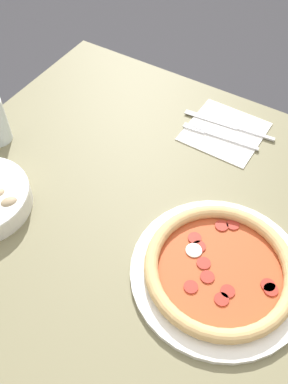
% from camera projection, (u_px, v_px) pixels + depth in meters
% --- Properties ---
extents(ground_plane, '(8.00, 8.00, 0.00)m').
position_uv_depth(ground_plane, '(126.00, 352.00, 1.47)').
color(ground_plane, '#333338').
extents(dining_table, '(1.02, 0.90, 0.77)m').
position_uv_depth(dining_table, '(116.00, 256.00, 0.96)').
color(dining_table, '#706B4C').
rests_on(dining_table, ground_plane).
extents(pizza, '(0.33, 0.33, 0.04)m').
position_uv_depth(pizza, '(219.00, 270.00, 0.78)').
color(pizza, white).
rests_on(pizza, dining_table).
extents(napkin, '(0.18, 0.18, 0.00)m').
position_uv_depth(napkin, '(225.00, 132.00, 1.03)').
color(napkin, white).
rests_on(napkin, dining_table).
extents(fork, '(0.03, 0.19, 0.00)m').
position_uv_depth(fork, '(221.00, 137.00, 1.02)').
color(fork, silver).
rests_on(fork, napkin).
extents(knife, '(0.03, 0.23, 0.01)m').
position_uv_depth(knife, '(233.00, 126.00, 1.04)').
color(knife, silver).
rests_on(knife, napkin).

